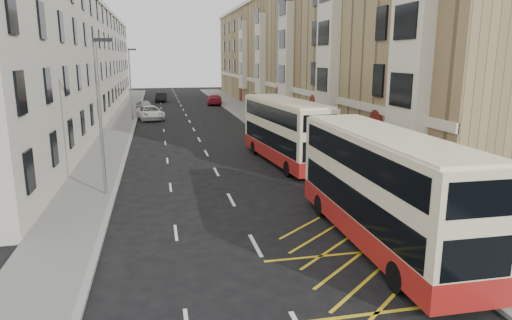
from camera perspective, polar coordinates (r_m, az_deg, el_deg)
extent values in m
plane|color=black|center=(14.73, 3.33, -16.64)|extent=(200.00, 200.00, 0.00)
cube|color=slate|center=(44.46, 2.97, 3.49)|extent=(4.00, 120.00, 0.15)
cube|color=slate|center=(43.13, -17.35, 2.64)|extent=(3.00, 120.00, 0.15)
cube|color=gray|center=(43.99, 0.45, 3.41)|extent=(0.25, 120.00, 0.15)
cube|color=gray|center=(43.02, -15.36, 2.74)|extent=(0.25, 120.00, 0.15)
cube|color=#9D8A5B|center=(60.73, 5.69, 12.96)|extent=(10.00, 79.00, 15.00)
cube|color=beige|center=(59.48, 0.93, 9.66)|extent=(0.18, 79.00, 0.50)
cube|color=beige|center=(25.93, 18.77, 12.71)|extent=(0.80, 3.20, 10.00)
cube|color=beige|center=(36.78, 9.00, 13.04)|extent=(0.80, 3.20, 10.00)
cube|color=beige|center=(48.18, 3.75, 13.07)|extent=(0.80, 3.20, 10.00)
cube|color=beige|center=(59.81, 0.52, 13.03)|extent=(0.80, 3.20, 10.00)
cube|color=beige|center=(71.57, -1.65, 12.98)|extent=(0.80, 3.20, 10.00)
cube|color=#5F1812|center=(30.10, 14.61, 1.77)|extent=(0.20, 1.60, 3.00)
cube|color=#5F1812|center=(41.01, 7.10, 4.92)|extent=(0.20, 1.60, 3.00)
cube|color=#5F1812|center=(52.41, 2.77, 6.70)|extent=(0.20, 1.60, 3.00)
cube|color=#5F1812|center=(64.02, -0.02, 7.82)|extent=(0.20, 1.60, 3.00)
cube|color=#5F1812|center=(75.76, -1.96, 8.58)|extent=(0.20, 1.60, 3.00)
cube|color=beige|center=(58.71, -22.44, 11.12)|extent=(9.00, 79.00, 13.00)
cube|color=beige|center=(58.39, -18.42, 17.82)|extent=(0.30, 79.00, 0.50)
cube|color=black|center=(18.94, 24.50, -6.19)|extent=(0.08, 0.08, 2.60)
cube|color=black|center=(19.72, 27.50, -5.77)|extent=(0.08, 0.08, 2.60)
cube|color=black|center=(18.83, 28.82, -9.51)|extent=(0.35, 1.60, 0.06)
cylinder|color=red|center=(18.94, 19.97, -8.36)|extent=(0.06, 0.06, 1.00)
cylinder|color=red|center=(21.59, 15.42, -5.45)|extent=(0.06, 0.06, 1.00)
cylinder|color=red|center=(24.37, 11.92, -3.17)|extent=(0.06, 0.06, 1.00)
cube|color=red|center=(21.44, 15.50, -4.23)|extent=(0.05, 6.50, 0.06)
cube|color=red|center=(21.57, 15.43, -5.33)|extent=(0.05, 6.50, 0.06)
cylinder|color=gray|center=(24.71, -18.89, 4.93)|extent=(0.16, 0.16, 8.00)
cube|color=black|center=(24.49, -18.61, 14.05)|extent=(0.90, 0.18, 0.18)
cylinder|color=gray|center=(54.51, -15.42, 9.08)|extent=(0.16, 0.16, 8.00)
cube|color=black|center=(54.41, -15.24, 13.20)|extent=(0.90, 0.18, 0.18)
cube|color=#FAEBBE|center=(18.16, 15.47, -3.23)|extent=(2.69, 11.23, 4.02)
cube|color=#A71C18|center=(18.64, 15.18, -7.82)|extent=(2.72, 11.26, 0.92)
cube|color=black|center=(18.30, 15.38, -4.69)|extent=(2.72, 10.34, 1.12)
cube|color=black|center=(17.87, 15.70, 0.62)|extent=(2.72, 10.34, 1.02)
cube|color=#FAEBBE|center=(17.73, 15.86, 3.16)|extent=(2.58, 10.78, 0.12)
cube|color=black|center=(23.21, 9.24, -0.58)|extent=(2.16, 0.11, 1.32)
cube|color=black|center=(22.82, 9.42, 4.52)|extent=(1.78, 0.10, 0.46)
cube|color=black|center=(13.87, 25.91, -11.03)|extent=(2.16, 0.11, 1.22)
cylinder|color=black|center=(21.41, 8.08, -5.66)|extent=(0.30, 1.02, 1.02)
cylinder|color=black|center=(22.26, 13.70, -5.18)|extent=(0.30, 1.02, 1.02)
cylinder|color=black|center=(15.35, 17.25, -13.80)|extent=(0.30, 1.02, 1.02)
cylinder|color=black|center=(16.52, 24.45, -12.45)|extent=(0.30, 1.02, 1.02)
cube|color=#FAEBBE|center=(31.44, 3.66, 3.75)|extent=(3.52, 11.14, 3.93)
cube|color=#A71C18|center=(31.71, 3.62, 1.04)|extent=(3.55, 11.18, 0.90)
cube|color=black|center=(31.52, 3.65, 2.90)|extent=(3.47, 10.28, 1.10)
cube|color=black|center=(31.27, 3.70, 5.96)|extent=(3.47, 10.28, 1.00)
cube|color=#FAEBBE|center=(31.19, 3.72, 7.40)|extent=(3.38, 10.70, 0.12)
cube|color=black|center=(36.59, 0.55, 4.38)|extent=(2.11, 0.28, 1.29)
cube|color=black|center=(36.34, 0.56, 7.57)|extent=(1.74, 0.24, 0.45)
cube|color=black|center=(26.59, 7.91, 1.07)|extent=(2.11, 0.28, 1.20)
cylinder|color=black|center=(34.65, -0.22, 1.57)|extent=(0.37, 1.02, 1.00)
cylinder|color=black|center=(35.38, 3.27, 1.78)|extent=(0.37, 1.02, 1.00)
cylinder|color=black|center=(28.20, 4.06, -1.07)|extent=(0.37, 1.02, 1.00)
cylinder|color=black|center=(29.08, 8.18, -0.74)|extent=(0.37, 1.02, 1.00)
cylinder|color=black|center=(16.63, 26.22, -12.20)|extent=(0.50, 0.50, 0.86)
cylinder|color=black|center=(16.45, 26.38, -10.77)|extent=(0.55, 0.55, 0.08)
imported|color=black|center=(18.54, 24.32, -8.29)|extent=(0.68, 0.64, 1.55)
imported|color=black|center=(20.13, 22.28, -6.38)|extent=(1.02, 0.77, 1.61)
imported|color=white|center=(55.31, -13.09, 5.77)|extent=(3.70, 6.18, 1.61)
imported|color=#A2A4A9|center=(64.64, -13.73, 6.62)|extent=(2.89, 4.49, 1.42)
imported|color=black|center=(77.22, -11.76, 7.70)|extent=(2.04, 4.72, 1.51)
imported|color=#AB1B30|center=(71.46, -5.20, 7.54)|extent=(2.94, 5.64, 1.56)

